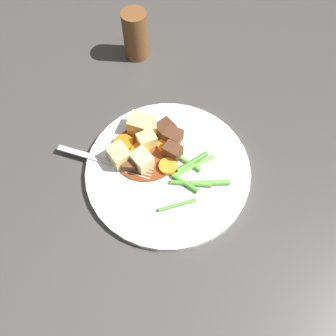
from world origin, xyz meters
The scene contains 25 objects.
ground_plane centered at (0.00, 0.00, 0.00)m, with size 3.00×3.00×0.00m, color #423F3D.
dinner_plate centered at (0.00, 0.00, 0.01)m, with size 0.28×0.28×0.01m, color white.
stew_sauce centered at (0.05, 0.00, 0.01)m, with size 0.12×0.12×0.00m, color brown.
carrot_slice_0 centered at (0.09, 0.01, 0.02)m, with size 0.03×0.03×0.01m, color orange.
carrot_slice_1 centered at (0.06, 0.01, 0.02)m, with size 0.03×0.03×0.01m, color orange.
carrot_slice_2 centered at (0.00, 0.00, 0.02)m, with size 0.03×0.03×0.01m, color orange.
carrot_slice_3 centered at (0.03, -0.03, 0.02)m, with size 0.03×0.03×0.01m, color orange.
potato_chunk_0 centered at (0.07, 0.04, 0.03)m, with size 0.04×0.03×0.03m, color #E5CC7A.
potato_chunk_1 centered at (0.04, 0.02, 0.03)m, with size 0.03×0.03×0.03m, color #EAD68C.
potato_chunk_2 centered at (0.09, -0.03, 0.03)m, with size 0.03×0.03×0.03m, color #E5CC7A.
potato_chunk_3 centered at (0.08, -0.04, 0.03)m, with size 0.03×0.03×0.03m, color #DBBC6B.
potato_chunk_4 centered at (0.06, -0.01, 0.03)m, with size 0.03×0.03×0.03m, color #E5CC7A.
meat_chunk_0 centered at (0.01, -0.02, 0.03)m, with size 0.03×0.02×0.03m, color #56331E.
meat_chunk_1 centered at (0.05, -0.05, 0.03)m, with size 0.03×0.03×0.02m, color #4C2B19.
meat_chunk_2 centered at (0.03, -0.05, 0.03)m, with size 0.03×0.03×0.03m, color #56331E.
meat_chunk_3 centered at (0.05, 0.04, 0.02)m, with size 0.02×0.02×0.02m, color #56331E.
green_bean_0 centered at (-0.03, -0.03, 0.02)m, with size 0.01×0.01×0.08m, color #66AD42.
green_bean_1 centered at (-0.07, -0.02, 0.02)m, with size 0.01×0.01×0.07m, color #66AD42.
green_bean_2 centered at (-0.05, 0.00, 0.02)m, with size 0.01×0.01×0.07m, color #599E38.
green_bean_3 centered at (-0.04, 0.01, 0.02)m, with size 0.01×0.01×0.05m, color #599E38.
green_bean_4 centered at (-0.03, -0.03, 0.02)m, with size 0.01×0.01×0.06m, color #4C8E33.
green_bean_5 centered at (-0.06, 0.04, 0.02)m, with size 0.01×0.01×0.06m, color #599E38.
green_bean_6 centered at (-0.01, -0.03, 0.02)m, with size 0.01×0.01×0.07m, color #66AD42.
fork centered at (0.09, 0.06, 0.02)m, with size 0.17×0.08×0.00m.
pepper_mill centered at (0.23, -0.18, 0.05)m, with size 0.05×0.05×0.10m, color brown.
Camera 1 is at (-0.18, 0.22, 0.53)m, focal length 36.65 mm.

